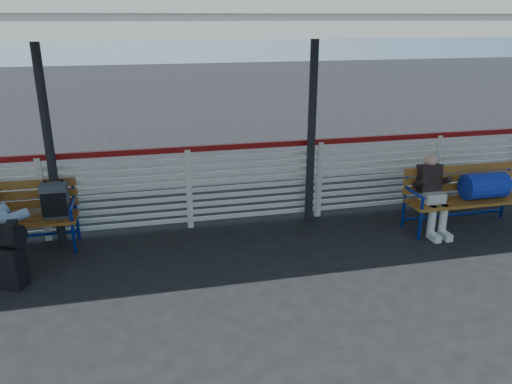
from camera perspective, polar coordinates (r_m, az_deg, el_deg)
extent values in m
plane|color=black|center=(5.86, -5.49, -11.19)|extent=(60.00, 60.00, 0.00)
cube|color=silver|center=(7.34, -7.66, 0.33)|extent=(12.00, 0.04, 1.04)
cube|color=maroon|center=(7.17, -7.87, 4.87)|extent=(12.00, 0.06, 0.08)
cube|color=silver|center=(5.95, -7.75, 20.24)|extent=(12.60, 3.60, 0.16)
cube|color=silver|center=(4.21, -5.16, 19.00)|extent=(12.60, 0.06, 0.30)
cylinder|color=black|center=(7.03, -22.69, 5.78)|extent=(0.12, 0.12, 3.00)
cylinder|color=black|center=(7.33, 6.40, 7.66)|extent=(0.12, 0.12, 3.00)
cube|color=black|center=(6.48, -26.54, -7.60)|extent=(0.44, 0.36, 0.52)
cylinder|color=black|center=(6.32, -27.07, -4.42)|extent=(0.54, 0.43, 0.26)
cube|color=#9F591E|center=(7.27, -26.77, -3.11)|extent=(1.80, 0.50, 0.04)
cube|color=#9F591E|center=(7.42, -26.66, -0.43)|extent=(1.80, 0.10, 0.40)
cylinder|color=#0D2895|center=(7.00, -20.09, -4.98)|extent=(0.04, 0.04, 0.45)
cylinder|color=#0D2895|center=(7.35, -19.91, -1.90)|extent=(0.04, 0.04, 0.90)
cube|color=#4A4E52|center=(7.05, -21.97, -0.88)|extent=(0.33, 0.21, 0.46)
cube|color=#9F591E|center=(7.88, 22.98, -0.91)|extent=(1.80, 0.50, 0.04)
cube|color=#9F591E|center=(7.99, 22.17, 1.53)|extent=(1.80, 0.10, 0.40)
cylinder|color=#0D2895|center=(7.34, 18.22, -3.63)|extent=(0.04, 0.04, 0.45)
cylinder|color=#0D2895|center=(7.64, 16.63, -0.76)|extent=(0.04, 0.04, 0.90)
cylinder|color=#0D2895|center=(8.59, 26.58, 0.17)|extent=(0.04, 0.04, 0.90)
cylinder|color=navy|center=(7.96, 24.64, 0.64)|extent=(0.64, 0.37, 0.37)
cube|color=black|center=(6.20, -26.27, -3.70)|extent=(0.11, 0.27, 0.10)
cube|color=beige|center=(7.57, 19.54, -0.61)|extent=(0.30, 0.24, 0.16)
cube|color=black|center=(7.61, 19.20, 1.51)|extent=(0.32, 0.23, 0.42)
sphere|color=tan|center=(7.55, 19.34, 3.51)|extent=(0.19, 0.19, 0.19)
cylinder|color=beige|center=(7.48, 19.42, -3.21)|extent=(0.11, 0.11, 0.46)
cylinder|color=beige|center=(7.58, 20.58, -3.07)|extent=(0.11, 0.11, 0.46)
cube|color=silver|center=(7.48, 19.66, -4.84)|extent=(0.10, 0.24, 0.10)
cube|color=silver|center=(7.57, 20.82, -4.68)|extent=(0.10, 0.24, 0.10)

